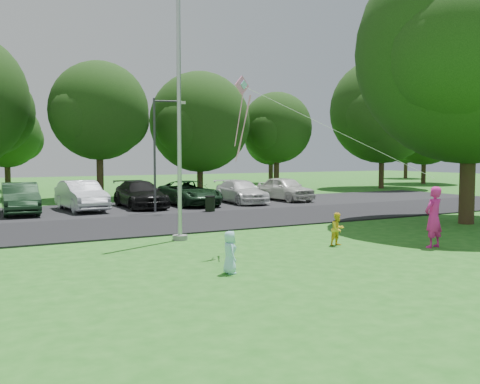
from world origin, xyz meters
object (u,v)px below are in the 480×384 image
street_lamp (159,145)px  kite (248,103)px  big_tree (471,55)px  woman (433,217)px  trash_can (210,204)px  child_yellow (338,229)px  flagpole (179,114)px  child_blue (230,252)px

street_lamp → kite: (-1.38, -10.97, 0.97)m
big_tree → woman: size_ratio=6.23×
trash_can → woman: bearing=-82.4°
woman → child_yellow: size_ratio=1.81×
flagpole → big_tree: bearing=-9.0°
big_tree → child_blue: bearing=-165.0°
big_tree → child_yellow: big_tree is taller
street_lamp → big_tree: (9.59, -9.78, 3.49)m
trash_can → child_yellow: (-0.67, -10.54, 0.11)m
child_yellow → big_tree: bearing=4.0°
street_lamp → child_yellow: street_lamp is taller
flagpole → trash_can: (4.54, 7.13, -3.76)m
child_yellow → kite: bearing=166.4°
big_tree → trash_can: bearing=129.0°
child_yellow → child_blue: bearing=-165.6°
big_tree → child_blue: size_ratio=11.35×
child_yellow → child_blue: size_ratio=1.01×
trash_can → street_lamp: bearing=161.4°
flagpole → street_lamp: size_ratio=1.81×
flagpole → child_yellow: size_ratio=9.67×
street_lamp → child_yellow: (1.65, -11.32, -2.79)m
flagpole → trash_can: flagpole is taller
trash_can → child_yellow: bearing=-93.6°
street_lamp → trash_can: (2.31, -0.78, -2.90)m
flagpole → woman: (6.18, -5.10, -3.23)m
trash_can → kite: size_ratio=0.14×
big_tree → kite: size_ratio=2.02×
flagpole → kite: (0.85, -3.05, 0.12)m
woman → child_yellow: 2.89m
street_lamp → child_blue: bearing=-80.4°
trash_can → child_yellow: child_yellow is taller
street_lamp → big_tree: 14.14m
kite → trash_can: bearing=53.2°
woman → kite: kite is taller
trash_can → big_tree: bearing=-51.0°
child_yellow → kite: (-3.03, 0.35, 3.77)m
woman → child_yellow: woman is taller
trash_can → big_tree: size_ratio=0.07×
flagpole → woman: bearing=-39.5°
child_yellow → kite: kite is taller
street_lamp → woman: size_ratio=2.95×
street_lamp → big_tree: size_ratio=0.47×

